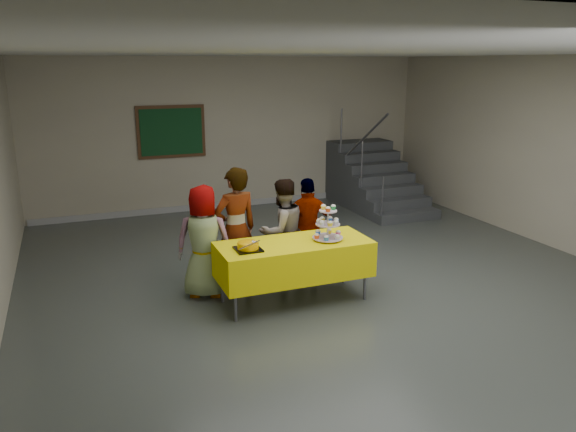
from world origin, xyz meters
The scene contains 10 objects.
room_shell centered at (0.00, 0.02, 2.13)m, with size 10.00×10.04×3.02m.
bake_table centered at (-0.68, 0.13, 0.56)m, with size 1.88×0.78×0.77m.
cupcake_stand centered at (-0.26, 0.07, 0.94)m, with size 0.38×0.38×0.44m.
bear_cake centered at (-1.29, 0.06, 0.83)m, with size 0.32×0.36×0.12m.
schoolchild_a centered at (-1.67, 0.71, 0.72)m, with size 0.70×0.46×1.44m, color slate.
schoolchild_b centered at (-1.23, 0.78, 0.81)m, with size 0.59×0.39×1.63m, color slate.
schoolchild_c centered at (-0.57, 0.83, 0.71)m, with size 0.69×0.53×1.41m, color slate.
schoolchild_d centered at (-0.14, 0.93, 0.69)m, with size 0.80×0.34×1.37m, color #5D5C65.
staircase centered at (2.70, 4.13, 0.49)m, with size 1.30×2.40×2.04m.
noticeboard centered at (-1.25, 4.96, 1.60)m, with size 1.30×0.05×1.00m.
Camera 1 is at (-3.15, -5.88, 2.89)m, focal length 35.00 mm.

